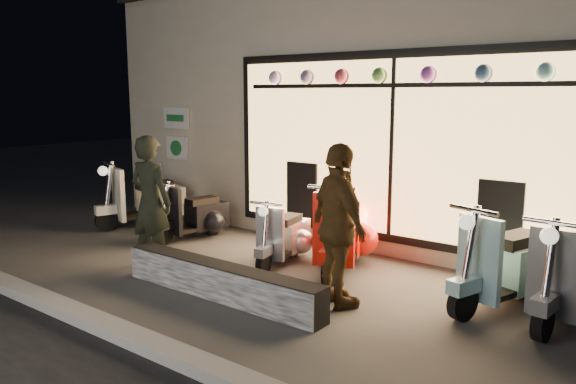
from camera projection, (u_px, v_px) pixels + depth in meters
The scene contains 12 objects.
ground at pixel (257, 282), 6.90m from camera, with size 40.00×40.00×0.00m, color #383533.
kerb at pixel (119, 332), 5.32m from camera, with size 40.00×0.25×0.12m, color slate.
shop_building at pixel (430, 104), 10.42m from camera, with size 10.20×6.23×4.20m.
graffiti_barrier at pixel (220, 281), 6.34m from camera, with size 2.78×0.28×0.40m, color black.
scooter_silver at pixel (286, 235), 7.76m from camera, with size 0.55×1.25×0.89m.
scooter_red at pixel (343, 232), 7.50m from camera, with size 0.90×1.60×1.16m.
scooter_black at pixel (200, 215), 8.99m from camera, with size 0.55×1.30×0.92m.
scooter_cream at pixel (152, 200), 9.83m from camera, with size 0.83×1.54×1.11m.
scooter_blue at pixel (512, 265), 6.12m from camera, with size 0.82×1.56×1.12m.
scooter_grey at pixel (572, 276), 5.76m from camera, with size 0.58×1.54×1.10m.
man at pixel (151, 202), 7.41m from camera, with size 0.64×0.42×1.76m, color black.
woman at pixel (339, 226), 5.99m from camera, with size 1.05×0.44×1.78m, color brown.
Camera 1 is at (4.33, -5.00, 2.29)m, focal length 35.00 mm.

